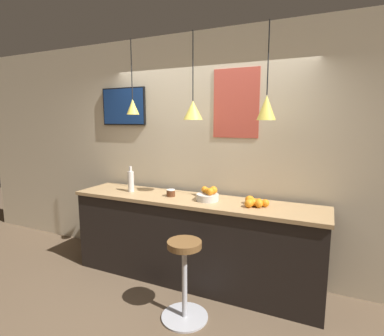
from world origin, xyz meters
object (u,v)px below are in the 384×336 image
(bar_stool, at_px, (185,273))
(mounted_tv, at_px, (124,106))
(spread_jar, at_px, (171,193))
(fruit_bowl, at_px, (208,195))
(juice_bottle, at_px, (131,181))

(bar_stool, height_order, mounted_tv, mounted_tv)
(bar_stool, height_order, spread_jar, spread_jar)
(fruit_bowl, height_order, spread_jar, fruit_bowl)
(fruit_bowl, distance_m, mounted_tv, 1.74)
(spread_jar, bearing_deg, mounted_tv, 157.91)
(juice_bottle, bearing_deg, fruit_bowl, 0.17)
(fruit_bowl, xyz_separation_m, spread_jar, (-0.47, -0.00, -0.02))
(mounted_tv, bearing_deg, bar_stool, -35.89)
(fruit_bowl, bearing_deg, bar_stool, -87.76)
(bar_stool, distance_m, juice_bottle, 1.41)
(bar_stool, xyz_separation_m, spread_jar, (-0.49, 0.65, 0.58))
(fruit_bowl, relative_size, spread_jar, 2.41)
(bar_stool, relative_size, mounted_tv, 1.14)
(fruit_bowl, bearing_deg, spread_jar, -179.64)
(spread_jar, xyz_separation_m, mounted_tv, (-0.91, 0.37, 1.02))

